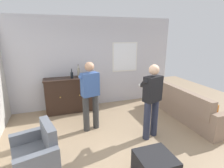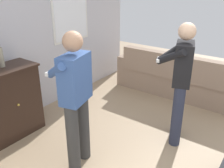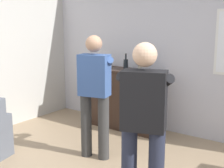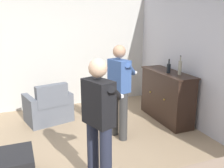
# 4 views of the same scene
# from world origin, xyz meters

# --- Properties ---
(wall_back_with_window) EXTENTS (5.20, 0.15, 2.80)m
(wall_back_with_window) POSITION_xyz_m (0.02, 2.66, 1.40)
(wall_back_with_window) COLOR silver
(wall_back_with_window) RESTS_ON ground
(couch) EXTENTS (0.57, 2.53, 0.88)m
(couch) POSITION_xyz_m (2.02, 0.84, 0.34)
(couch) COLOR gray
(couch) RESTS_ON ground
(bottle_liquor_amber) EXTENTS (0.07, 0.07, 0.37)m
(bottle_liquor_amber) POSITION_xyz_m (-0.61, 2.36, 1.19)
(bottle_liquor_amber) COLOR gray
(bottle_liquor_amber) RESTS_ON sideboard_cabinet
(person_standing_left) EXTENTS (0.54, 0.51, 1.68)m
(person_standing_left) POSITION_xyz_m (-0.54, 1.06, 0.94)
(person_standing_left) COLOR #383838
(person_standing_left) RESTS_ON ground
(person_standing_right) EXTENTS (0.53, 0.52, 1.68)m
(person_standing_right) POSITION_xyz_m (0.66, 0.29, 0.94)
(person_standing_right) COLOR #282D42
(person_standing_right) RESTS_ON ground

